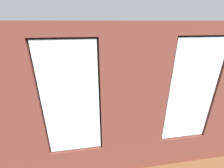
{
  "coord_description": "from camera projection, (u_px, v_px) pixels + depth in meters",
  "views": [
    {
      "loc": [
        0.77,
        4.97,
        3.05
      ],
      "look_at": [
        0.06,
        0.4,
        1.1
      ],
      "focal_mm": 24.0,
      "sensor_mm": 36.0,
      "label": 1
    }
  ],
  "objects": [
    {
      "name": "ground_plane",
      "position": [
        112.0,
        107.0,
        5.84
      ],
      "size": [
        6.69,
        6.08,
        0.1
      ],
      "primitive_type": "cube",
      "color": "brown"
    },
    {
      "name": "brick_wall_with_windows",
      "position": [
        133.0,
        111.0,
        2.83
      ],
      "size": [
        6.09,
        0.3,
        3.06
      ],
      "color": "brown",
      "rests_on": "ground_plane"
    },
    {
      "name": "white_wall_right",
      "position": [
        17.0,
        75.0,
        4.62
      ],
      "size": [
        0.1,
        5.08,
        3.06
      ],
      "primitive_type": "cube",
      "color": "silver",
      "rests_on": "ground_plane"
    },
    {
      "name": "couch_by_window",
      "position": [
        114.0,
        136.0,
        3.83
      ],
      "size": [
        2.06,
        0.87,
        0.8
      ],
      "color": "black",
      "rests_on": "ground_plane"
    },
    {
      "name": "couch_left",
      "position": [
        170.0,
        95.0,
        5.94
      ],
      "size": [
        1.03,
        2.11,
        0.8
      ],
      "rotation": [
        0.0,
        0.0,
        1.49
      ],
      "color": "black",
      "rests_on": "ground_plane"
    },
    {
      "name": "coffee_table",
      "position": [
        108.0,
        100.0,
        5.45
      ],
      "size": [
        1.34,
        0.84,
        0.45
      ],
      "color": "olive",
      "rests_on": "ground_plane"
    },
    {
      "name": "cup_ceramic",
      "position": [
        97.0,
        100.0,
        5.24
      ],
      "size": [
        0.08,
        0.08,
        0.09
      ],
      "primitive_type": "cylinder",
      "color": "silver",
      "rests_on": "coffee_table"
    },
    {
      "name": "table_plant_small",
      "position": [
        111.0,
        98.0,
        5.28
      ],
      "size": [
        0.13,
        0.13,
        0.2
      ],
      "color": "gray",
      "rests_on": "coffee_table"
    },
    {
      "name": "remote_black",
      "position": [
        108.0,
        99.0,
        5.42
      ],
      "size": [
        0.07,
        0.18,
        0.02
      ],
      "primitive_type": "cube",
      "rotation": [
        0.0,
        0.0,
        3.29
      ],
      "color": "black",
      "rests_on": "coffee_table"
    },
    {
      "name": "remote_silver",
      "position": [
        117.0,
        96.0,
        5.61
      ],
      "size": [
        0.18,
        0.08,
        0.02
      ],
      "primitive_type": "cube",
      "rotation": [
        0.0,
        0.0,
        4.5
      ],
      "color": "#B2B2B7",
      "rests_on": "coffee_table"
    },
    {
      "name": "remote_gray",
      "position": [
        103.0,
        98.0,
        5.5
      ],
      "size": [
        0.18,
        0.08,
        0.02
      ],
      "primitive_type": "cube",
      "rotation": [
        0.0,
        0.0,
        4.92
      ],
      "color": "#59595B",
      "rests_on": "coffee_table"
    },
    {
      "name": "media_console",
      "position": [
        33.0,
        115.0,
        4.87
      ],
      "size": [
        0.94,
        0.42,
        0.49
      ],
      "primitive_type": "cube",
      "color": "black",
      "rests_on": "ground_plane"
    },
    {
      "name": "tv_flatscreen",
      "position": [
        28.0,
        98.0,
        4.63
      ],
      "size": [
        1.05,
        0.2,
        0.72
      ],
      "color": "black",
      "rests_on": "media_console"
    },
    {
      "name": "papasan_chair",
      "position": [
        93.0,
        78.0,
        7.37
      ],
      "size": [
        1.12,
        1.12,
        0.7
      ],
      "color": "olive",
      "rests_on": "ground_plane"
    },
    {
      "name": "potted_plant_between_couches",
      "position": [
        168.0,
        123.0,
        4.0
      ],
      "size": [
        0.65,
        0.83,
        1.28
      ],
      "color": "beige",
      "rests_on": "ground_plane"
    },
    {
      "name": "potted_plant_corner_far_left",
      "position": [
        216.0,
        117.0,
        4.01
      ],
      "size": [
        0.99,
        1.02,
        1.38
      ],
      "color": "gray",
      "rests_on": "ground_plane"
    },
    {
      "name": "potted_plant_mid_room_small",
      "position": [
        136.0,
        90.0,
        6.23
      ],
      "size": [
        0.34,
        0.34,
        0.59
      ],
      "color": "brown",
      "rests_on": "ground_plane"
    },
    {
      "name": "potted_plant_by_left_couch",
      "position": [
        147.0,
        82.0,
        7.22
      ],
      "size": [
        0.38,
        0.38,
        0.52
      ],
      "color": "#9E5638",
      "rests_on": "ground_plane"
    },
    {
      "name": "potted_plant_near_tv",
      "position": [
        40.0,
        120.0,
        3.95
      ],
      "size": [
        0.65,
        0.65,
        0.96
      ],
      "color": "brown",
      "rests_on": "ground_plane"
    }
  ]
}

